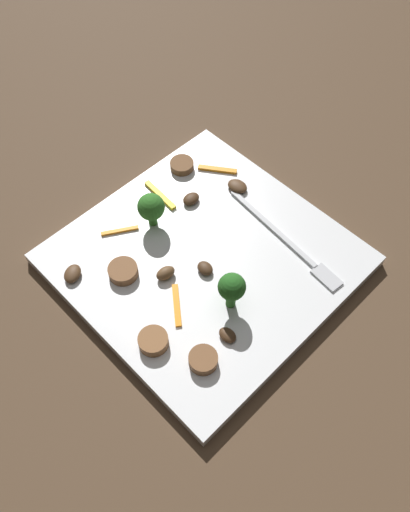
# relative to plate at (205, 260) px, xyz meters

# --- Properties ---
(ground_plane) EXTENTS (1.40, 1.40, 0.00)m
(ground_plane) POSITION_rel_plate_xyz_m (0.00, 0.00, -0.01)
(ground_plane) COLOR #4C3826
(plate) EXTENTS (0.30, 0.30, 0.02)m
(plate) POSITION_rel_plate_xyz_m (0.00, 0.00, 0.00)
(plate) COLOR white
(plate) RESTS_ON ground_plane
(fork) EXTENTS (0.18, 0.03, 0.00)m
(fork) POSITION_rel_plate_xyz_m (0.06, 0.08, 0.01)
(fork) COLOR silver
(fork) RESTS_ON plate
(broccoli_floret_0) EXTENTS (0.03, 0.03, 0.05)m
(broccoli_floret_0) POSITION_rel_plate_xyz_m (-0.08, -0.01, 0.04)
(broccoli_floret_0) COLOR #347525
(broccoli_floret_0) RESTS_ON plate
(broccoli_floret_1) EXTENTS (0.03, 0.03, 0.05)m
(broccoli_floret_1) POSITION_rel_plate_xyz_m (0.06, -0.02, 0.04)
(broccoli_floret_1) COLOR #296420
(broccoli_floret_1) RESTS_ON plate
(sausage_slice_0) EXTENTS (0.04, 0.04, 0.01)m
(sausage_slice_0) POSITION_rel_plate_xyz_m (0.09, -0.09, 0.01)
(sausage_slice_0) COLOR brown
(sausage_slice_0) RESTS_ON plate
(sausage_slice_1) EXTENTS (0.04, 0.04, 0.01)m
(sausage_slice_1) POSITION_rel_plate_xyz_m (-0.12, 0.08, 0.01)
(sausage_slice_1) COLOR brown
(sausage_slice_1) RESTS_ON plate
(sausage_slice_2) EXTENTS (0.04, 0.04, 0.01)m
(sausage_slice_2) POSITION_rel_plate_xyz_m (0.04, -0.12, 0.01)
(sausage_slice_2) COLOR brown
(sausage_slice_2) RESTS_ON plate
(sausage_slice_3) EXTENTS (0.05, 0.05, 0.01)m
(sausage_slice_3) POSITION_rel_plate_xyz_m (-0.05, -0.08, 0.01)
(sausage_slice_3) COLOR brown
(sausage_slice_3) RESTS_ON plate
(mushroom_0) EXTENTS (0.03, 0.02, 0.01)m
(mushroom_0) POSITION_rel_plate_xyz_m (-0.04, 0.10, 0.01)
(mushroom_0) COLOR #4C331E
(mushroom_0) RESTS_ON plate
(mushroom_1) EXTENTS (0.02, 0.02, 0.01)m
(mushroom_1) POSITION_rel_plate_xyz_m (0.01, -0.01, 0.01)
(mushroom_1) COLOR #422B19
(mushroom_1) RESTS_ON plate
(mushroom_2) EXTENTS (0.03, 0.03, 0.01)m
(mushroom_2) POSITION_rel_plate_xyz_m (-0.09, -0.13, 0.01)
(mushroom_2) COLOR #4C331E
(mushroom_2) RESTS_ON plate
(mushroom_3) EXTENTS (0.02, 0.02, 0.01)m
(mushroom_3) POSITION_rel_plate_xyz_m (-0.07, 0.05, 0.01)
(mushroom_3) COLOR #422B19
(mushroom_3) RESTS_ON plate
(mushroom_4) EXTENTS (0.02, 0.02, 0.01)m
(mushroom_4) POSITION_rel_plate_xyz_m (-0.01, -0.05, 0.01)
(mushroom_4) COLOR brown
(mushroom_4) RESTS_ON plate
(mushroom_5) EXTENTS (0.02, 0.02, 0.01)m
(mushroom_5) POSITION_rel_plate_xyz_m (0.09, -0.05, 0.01)
(mushroom_5) COLOR #422B19
(mushroom_5) RESTS_ON plate
(pepper_strip_0) EXTENTS (0.03, 0.04, 0.00)m
(pepper_strip_0) POSITION_rel_plate_xyz_m (-0.10, -0.05, 0.01)
(pepper_strip_0) COLOR orange
(pepper_strip_0) RESTS_ON plate
(pepper_strip_1) EXTENTS (0.04, 0.04, 0.00)m
(pepper_strip_1) POSITION_rel_plate_xyz_m (0.02, -0.07, 0.01)
(pepper_strip_1) COLOR orange
(pepper_strip_1) RESTS_ON plate
(pepper_strip_2) EXTENTS (0.04, 0.03, 0.00)m
(pepper_strip_2) POSITION_rel_plate_xyz_m (-0.08, 0.11, 0.01)
(pepper_strip_2) COLOR orange
(pepper_strip_2) RESTS_ON plate
(pepper_strip_3) EXTENTS (0.06, 0.01, 0.00)m
(pepper_strip_3) POSITION_rel_plate_xyz_m (-0.10, 0.02, 0.01)
(pepper_strip_3) COLOR yellow
(pepper_strip_3) RESTS_ON plate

